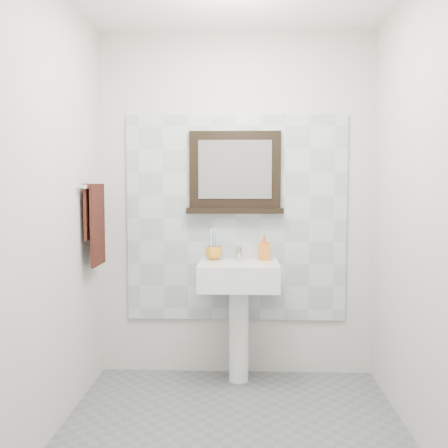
# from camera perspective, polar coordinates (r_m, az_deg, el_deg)

# --- Properties ---
(floor) EXTENTS (2.00, 2.20, 0.01)m
(floor) POSITION_cam_1_polar(r_m,az_deg,el_deg) (3.07, 0.93, -22.78)
(floor) COLOR slate
(floor) RESTS_ON ground
(back_wall) EXTENTS (2.00, 0.01, 2.50)m
(back_wall) POSITION_cam_1_polar(r_m,az_deg,el_deg) (3.83, 1.33, 2.11)
(back_wall) COLOR beige
(back_wall) RESTS_ON ground
(front_wall) EXTENTS (2.00, 0.01, 2.50)m
(front_wall) POSITION_cam_1_polar(r_m,az_deg,el_deg) (1.64, 0.10, -0.89)
(front_wall) COLOR beige
(front_wall) RESTS_ON ground
(left_wall) EXTENTS (0.01, 2.20, 2.50)m
(left_wall) POSITION_cam_1_polar(r_m,az_deg,el_deg) (2.93, -18.97, 1.19)
(left_wall) COLOR beige
(left_wall) RESTS_ON ground
(right_wall) EXTENTS (0.01, 2.20, 2.50)m
(right_wall) POSITION_cam_1_polar(r_m,az_deg,el_deg) (2.89, 21.19, 1.09)
(right_wall) COLOR beige
(right_wall) RESTS_ON ground
(splashback) EXTENTS (1.60, 0.02, 1.50)m
(splashback) POSITION_cam_1_polar(r_m,az_deg,el_deg) (3.83, 1.32, 0.61)
(splashback) COLOR #B3BDC2
(splashback) RESTS_ON back_wall
(pedestal_sink) EXTENTS (0.55, 0.44, 0.96)m
(pedestal_sink) POSITION_cam_1_polar(r_m,az_deg,el_deg) (3.68, 1.62, -7.00)
(pedestal_sink) COLOR white
(pedestal_sink) RESTS_ON ground
(toothbrush_cup) EXTENTS (0.14, 0.14, 0.09)m
(toothbrush_cup) POSITION_cam_1_polar(r_m,az_deg,el_deg) (3.76, -1.11, -3.19)
(toothbrush_cup) COLOR orange
(toothbrush_cup) RESTS_ON pedestal_sink
(toothbrushes) EXTENTS (0.05, 0.04, 0.21)m
(toothbrushes) POSITION_cam_1_polar(r_m,az_deg,el_deg) (3.76, -1.09, -2.02)
(toothbrushes) COLOR white
(toothbrushes) RESTS_ON toothbrush_cup
(soap_dispenser) EXTENTS (0.08, 0.08, 0.18)m
(soap_dispenser) POSITION_cam_1_polar(r_m,az_deg,el_deg) (3.74, 4.39, -2.58)
(soap_dispenser) COLOR #DE481A
(soap_dispenser) RESTS_ON pedestal_sink
(framed_mirror) EXTENTS (0.70, 0.11, 0.59)m
(framed_mirror) POSITION_cam_1_polar(r_m,az_deg,el_deg) (3.79, 1.20, 5.43)
(framed_mirror) COLOR black
(framed_mirror) RESTS_ON back_wall
(towel_bar) EXTENTS (0.07, 0.40, 0.03)m
(towel_bar) POSITION_cam_1_polar(r_m,az_deg,el_deg) (3.61, -14.02, 3.97)
(towel_bar) COLOR silver
(towel_bar) RESTS_ON left_wall
(hand_towel) EXTENTS (0.06, 0.30, 0.55)m
(hand_towel) POSITION_cam_1_polar(r_m,az_deg,el_deg) (3.62, -13.85, 0.64)
(hand_towel) COLOR black
(hand_towel) RESTS_ON towel_bar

